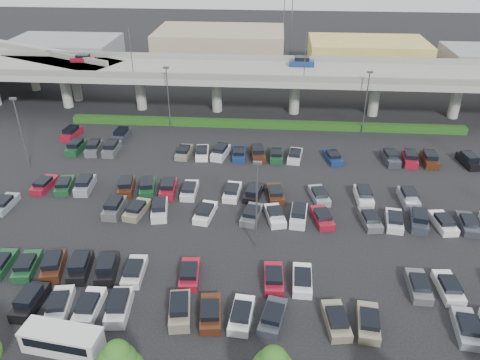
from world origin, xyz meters
name	(u,v)px	position (x,y,z in m)	size (l,w,h in m)	color
ground	(259,207)	(0.00, 0.00, 0.00)	(280.00, 280.00, 0.00)	black
overpass	(266,75)	(-0.17, 32.01, 6.97)	(150.00, 13.00, 15.80)	gray
on_ramp	(12,54)	(-52.10, 43.05, 6.86)	(50.93, 30.13, 8.80)	gray
hedge	(265,124)	(0.00, 25.00, 0.55)	(66.00, 1.60, 1.10)	#1A4113
shuttle_bus	(62,339)	(-15.06, -22.93, 1.15)	(6.81, 3.09, 2.11)	silver
parked_cars	(243,217)	(-1.69, -3.40, 0.63)	(62.97, 41.63, 1.67)	gray
light_poles	(226,153)	(-4.13, 2.00, 6.24)	(66.90, 48.38, 10.30)	#4F4F54
distant_buildings	(323,52)	(12.38, 61.81, 3.74)	(138.00, 24.00, 9.00)	gray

